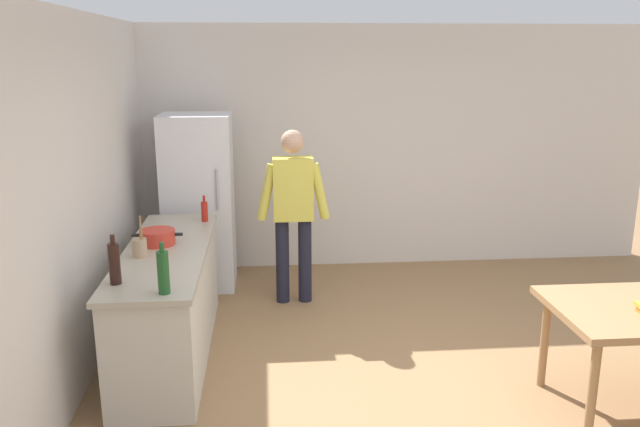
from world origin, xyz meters
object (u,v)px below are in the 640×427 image
Objects in this scene: bottle_wine_dark at (114,263)px; bottle_sauce_red at (205,211)px; bottle_wine_green at (163,272)px; utensil_jar at (140,247)px; refrigerator at (199,202)px; person at (293,205)px; cooking_pot at (157,237)px.

bottle_wine_dark is 1.64m from bottle_sauce_red.
bottle_wine_dark is at bearing 149.70° from bottle_wine_green.
refrigerator is at bearing 81.69° from utensil_jar.
person is at bearing -30.23° from refrigerator.
bottle_wine_dark is at bearing -105.80° from bottle_sauce_red.
bottle_wine_green reaches higher than bottle_sauce_red.
person is at bearing 55.03° from bottle_wine_dark.
utensil_jar is 1.08m from bottle_sauce_red.
refrigerator reaches higher than bottle_wine_dark.
person is at bearing 65.53° from bottle_wine_green.
refrigerator is 0.80m from bottle_sauce_red.
refrigerator reaches higher than utensil_jar.
refrigerator reaches higher than person.
utensil_jar reaches higher than bottle_sauce_red.
bottle_wine_dark reaches higher than bottle_sauce_red.
person is (0.95, -0.55, 0.08)m from refrigerator.
bottle_wine_dark is at bearing -97.59° from refrigerator.
bottle_sauce_red is (0.31, 0.69, 0.04)m from cooking_pot.
refrigerator is at bearing 83.03° from cooking_pot.
person reaches higher than bottle_wine_dark.
bottle_wine_green reaches higher than utensil_jar.
bottle_wine_dark reaches higher than utensil_jar.
refrigerator is 1.06× the size of person.
person is at bearing 45.56° from utensil_jar.
person is 4.25× the size of cooking_pot.
refrigerator is at bearing 90.77° from bottle_wine_green.
person is 7.08× the size of bottle_sauce_red.
refrigerator is 2.39m from bottle_wine_dark.
cooking_pot is at bearing -114.27° from bottle_sauce_red.
person reaches higher than bottle_sauce_red.
utensil_jar is (-1.21, -1.24, 0.00)m from person.
bottle_sauce_red is (0.13, -0.78, 0.10)m from refrigerator.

